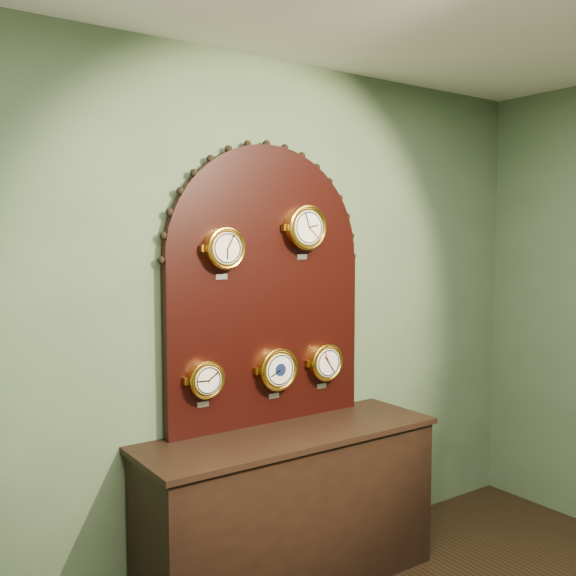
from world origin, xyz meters
TOP-DOWN VIEW (x-y plane):
  - wall_back at (0.00, 2.50)m, footprint 4.00×0.00m
  - shop_counter at (0.00, 2.23)m, footprint 1.60×0.50m
  - display_board at (0.00, 2.45)m, footprint 1.26×0.06m
  - roman_clock at (-0.30, 2.38)m, footprint 0.22×0.08m
  - arabic_clock at (0.21, 2.38)m, footprint 0.25×0.08m
  - hygrometer at (-0.41, 2.38)m, footprint 0.19×0.08m
  - barometer at (0.02, 2.38)m, footprint 0.24×0.08m
  - tide_clock at (0.35, 2.38)m, footprint 0.22×0.08m

SIDE VIEW (x-z plane):
  - shop_counter at x=0.00m, z-range 0.00..0.80m
  - hygrometer at x=-0.41m, z-range 1.01..1.25m
  - barometer at x=0.02m, z-range 0.99..1.27m
  - tide_clock at x=0.35m, z-range 1.00..1.27m
  - wall_back at x=0.00m, z-range -0.60..3.40m
  - display_board at x=0.00m, z-range 0.86..2.39m
  - roman_clock at x=-0.30m, z-range 1.65..1.92m
  - arabic_clock at x=0.21m, z-range 1.74..2.04m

